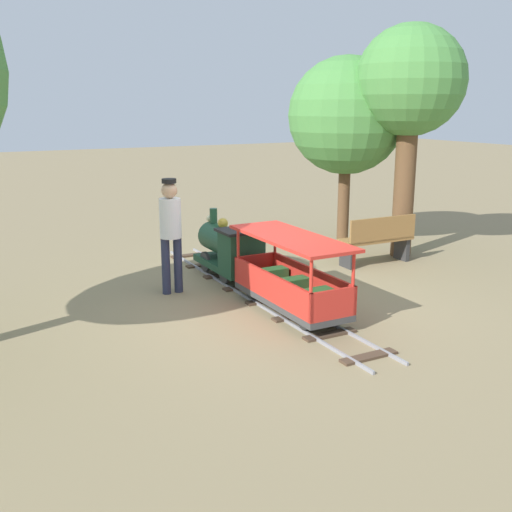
{
  "coord_description": "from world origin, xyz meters",
  "views": [
    {
      "loc": [
        -3.84,
        -6.69,
        2.6
      ],
      "look_at": [
        0.0,
        0.46,
        0.55
      ],
      "focal_mm": 42.24,
      "sensor_mm": 36.0,
      "label": 1
    }
  ],
  "objects_px": {
    "conductor_person": "(171,227)",
    "park_bench": "(378,240)",
    "passenger_car": "(291,281)",
    "oak_tree_distant": "(410,85)",
    "oak_tree_far": "(347,116)",
    "locomotive": "(230,248)"
  },
  "relations": [
    {
      "from": "park_bench",
      "to": "oak_tree_far",
      "type": "relative_size",
      "value": 0.38
    },
    {
      "from": "park_bench",
      "to": "oak_tree_distant",
      "type": "height_order",
      "value": "oak_tree_distant"
    },
    {
      "from": "conductor_person",
      "to": "passenger_car",
      "type": "bearing_deg",
      "value": -56.32
    },
    {
      "from": "conductor_person",
      "to": "oak_tree_far",
      "type": "xyz_separation_m",
      "value": [
        3.84,
        1.22,
        1.44
      ]
    },
    {
      "from": "park_bench",
      "to": "passenger_car",
      "type": "bearing_deg",
      "value": -151.24
    },
    {
      "from": "locomotive",
      "to": "conductor_person",
      "type": "bearing_deg",
      "value": -166.65
    },
    {
      "from": "passenger_car",
      "to": "park_bench",
      "type": "bearing_deg",
      "value": 28.76
    },
    {
      "from": "oak_tree_distant",
      "to": "oak_tree_far",
      "type": "bearing_deg",
      "value": 114.85
    },
    {
      "from": "oak_tree_far",
      "to": "locomotive",
      "type": "bearing_deg",
      "value": -160.91
    },
    {
      "from": "passenger_car",
      "to": "oak_tree_distant",
      "type": "distance_m",
      "value": 4.47
    },
    {
      "from": "conductor_person",
      "to": "oak_tree_distant",
      "type": "relative_size",
      "value": 0.42
    },
    {
      "from": "oak_tree_distant",
      "to": "conductor_person",
      "type": "bearing_deg",
      "value": -177.91
    },
    {
      "from": "passenger_car",
      "to": "conductor_person",
      "type": "height_order",
      "value": "conductor_person"
    },
    {
      "from": "conductor_person",
      "to": "park_bench",
      "type": "bearing_deg",
      "value": -2.11
    },
    {
      "from": "oak_tree_far",
      "to": "oak_tree_distant",
      "type": "relative_size",
      "value": 0.88
    },
    {
      "from": "locomotive",
      "to": "oak_tree_far",
      "type": "height_order",
      "value": "oak_tree_far"
    },
    {
      "from": "locomotive",
      "to": "passenger_car",
      "type": "relative_size",
      "value": 0.72
    },
    {
      "from": "conductor_person",
      "to": "park_bench",
      "type": "distance_m",
      "value": 3.61
    },
    {
      "from": "conductor_person",
      "to": "oak_tree_far",
      "type": "relative_size",
      "value": 0.47
    },
    {
      "from": "conductor_person",
      "to": "park_bench",
      "type": "xyz_separation_m",
      "value": [
        3.56,
        -0.13,
        -0.54
      ]
    },
    {
      "from": "locomotive",
      "to": "passenger_car",
      "type": "distance_m",
      "value": 1.77
    },
    {
      "from": "passenger_car",
      "to": "oak_tree_distant",
      "type": "bearing_deg",
      "value": 26.97
    }
  ]
}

